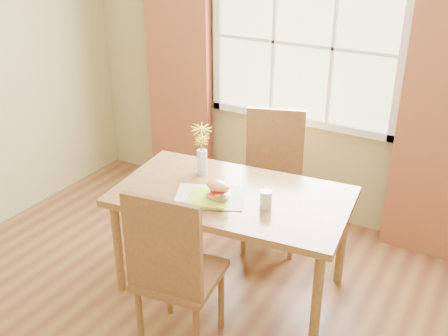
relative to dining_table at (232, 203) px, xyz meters
name	(u,v)px	position (x,y,z in m)	size (l,w,h in m)	color
room	(164,141)	(-0.05, -0.64, 0.67)	(4.24, 3.84, 2.74)	brown
window	(303,45)	(-0.05, 1.23, 0.82)	(1.62, 0.06, 1.32)	beige
curtain_left	(179,76)	(-1.20, 1.14, 0.42)	(0.65, 0.08, 2.20)	maroon
curtain_right	(445,121)	(1.10, 1.14, 0.42)	(0.65, 0.08, 2.20)	maroon
dining_table	(232,203)	(0.00, 0.00, 0.00)	(1.64, 1.05, 0.75)	olive
chair_near	(172,269)	(0.01, -0.71, -0.07)	(0.52, 0.52, 1.10)	brown
chair_far	(273,173)	(-0.03, 0.71, -0.08)	(0.58, 0.58, 1.09)	brown
placemat	(210,197)	(-0.10, -0.12, 0.08)	(0.45, 0.33, 0.01)	beige
plate	(209,199)	(-0.08, -0.17, 0.09)	(0.25, 0.25, 0.01)	#A6D334
croissant_sandwich	(218,191)	(-0.02, -0.14, 0.16)	(0.18, 0.13, 0.13)	#F7A754
water_glass	(266,200)	(0.28, -0.06, 0.13)	(0.08, 0.08, 0.12)	silver
flower_vase	(202,145)	(-0.33, 0.15, 0.30)	(0.15, 0.15, 0.37)	silver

